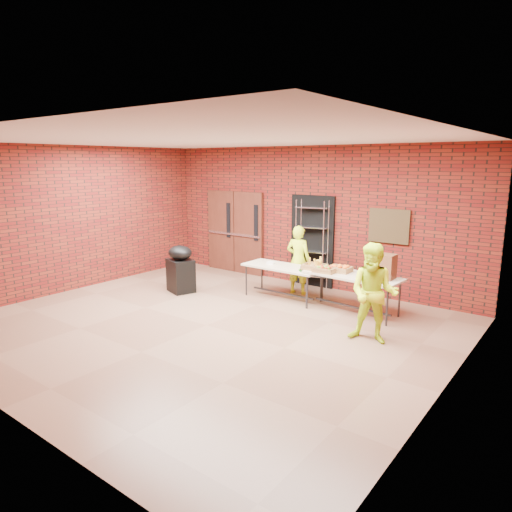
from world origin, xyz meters
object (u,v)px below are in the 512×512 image
(wire_rack, at_px, (312,244))
(table_left, at_px, (283,269))
(coffee_dispenser, at_px, (385,266))
(table_right, at_px, (353,278))
(volunteer_man, at_px, (374,293))
(volunteer_woman, at_px, (298,260))
(covered_grill, at_px, (181,269))

(wire_rack, relative_size, table_left, 1.18)
(table_left, xyz_separation_m, coffee_dispenser, (2.16, 0.09, 0.34))
(wire_rack, distance_m, table_left, 1.20)
(table_right, height_order, coffee_dispenser, coffee_dispenser)
(volunteer_man, bearing_deg, table_left, 146.09)
(wire_rack, relative_size, volunteer_man, 1.25)
(volunteer_woman, xyz_separation_m, volunteer_man, (2.41, -1.64, 0.05))
(table_right, bearing_deg, volunteer_woman, 166.00)
(volunteer_woman, height_order, volunteer_man, volunteer_man)
(table_right, xyz_separation_m, volunteer_man, (0.89, -1.13, 0.11))
(wire_rack, relative_size, coffee_dispenser, 4.43)
(volunteer_woman, bearing_deg, covered_grill, 27.35)
(wire_rack, xyz_separation_m, table_right, (1.56, -1.12, -0.31))
(covered_grill, bearing_deg, volunteer_woman, 53.64)
(coffee_dispenser, xyz_separation_m, volunteer_man, (0.30, -1.20, -0.17))
(table_right, height_order, volunteer_man, volunteer_man)
(coffee_dispenser, relative_size, volunteer_woman, 0.30)
(coffee_dispenser, bearing_deg, table_left, -177.60)
(covered_grill, bearing_deg, coffee_dispenser, 32.94)
(wire_rack, height_order, coffee_dispenser, wire_rack)
(wire_rack, bearing_deg, volunteer_man, -55.74)
(table_left, distance_m, covered_grill, 2.30)
(coffee_dispenser, height_order, volunteer_woman, volunteer_woman)
(covered_grill, bearing_deg, volunteer_man, 17.17)
(wire_rack, distance_m, table_right, 1.95)
(table_right, bearing_deg, volunteer_man, -47.54)
(wire_rack, xyz_separation_m, coffee_dispenser, (2.15, -1.05, -0.03))
(coffee_dispenser, bearing_deg, covered_grill, -166.46)
(table_left, relative_size, covered_grill, 1.64)
(table_left, distance_m, volunteer_woman, 0.54)
(table_right, distance_m, volunteer_man, 1.44)
(coffee_dispenser, xyz_separation_m, volunteer_woman, (-2.11, 0.43, -0.23))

